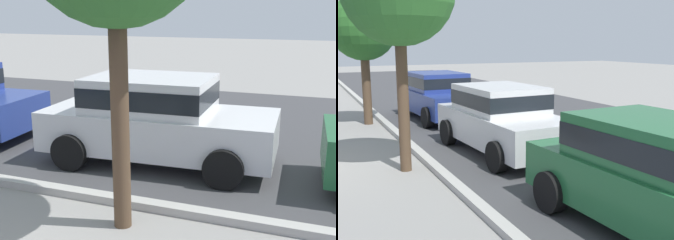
% 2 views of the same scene
% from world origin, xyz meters
% --- Properties ---
extents(street_surface, '(60.00, 9.00, 0.01)m').
position_xyz_m(street_surface, '(0.00, 7.50, 0.00)').
color(street_surface, '#424244').
rests_on(street_surface, ground).
extents(curb_stone, '(60.00, 0.20, 0.12)m').
position_xyz_m(curb_stone, '(0.00, 2.90, 0.06)').
color(curb_stone, '#B2AFA8').
rests_on(curb_stone, ground).
extents(street_tree_near_bench, '(2.01, 2.01, 4.00)m').
position_xyz_m(street_tree_near_bench, '(-4.71, 2.45, 2.96)').
color(street_tree_near_bench, brown).
rests_on(street_tree_near_bench, ground).
extents(parked_car_blue, '(4.17, 2.07, 1.56)m').
position_xyz_m(parked_car_blue, '(-4.70, 4.74, 0.84)').
color(parked_car_blue, navy).
rests_on(parked_car_blue, ground).
extents(parked_car_white, '(4.17, 2.07, 1.56)m').
position_xyz_m(parked_car_white, '(0.28, 4.74, 0.84)').
color(parked_car_white, silver).
rests_on(parked_car_white, ground).
extents(parked_car_green, '(4.17, 2.07, 1.56)m').
position_xyz_m(parked_car_green, '(5.10, 4.74, 0.84)').
color(parked_car_green, '#236638').
rests_on(parked_car_green, ground).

